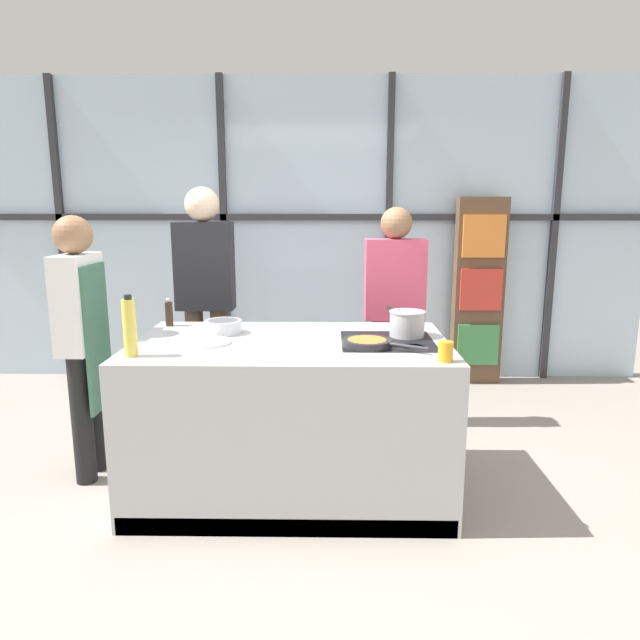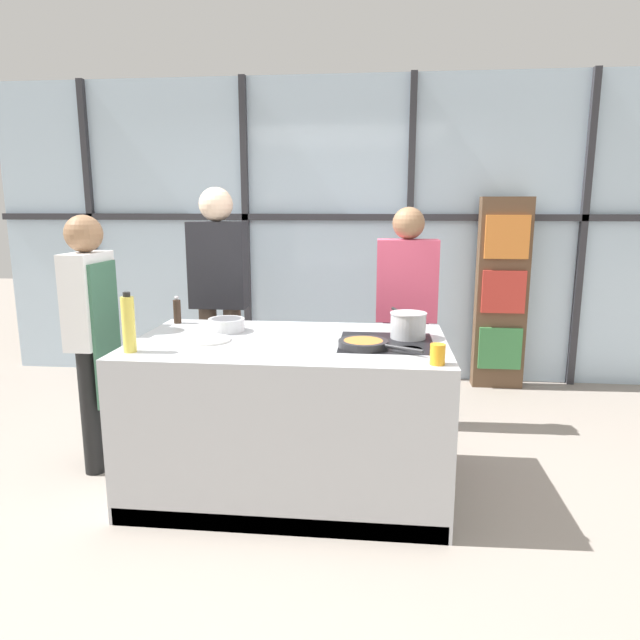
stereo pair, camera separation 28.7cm
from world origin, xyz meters
TOP-DOWN VIEW (x-y plane):
  - ground_plane at (0.00, 0.00)m, footprint 18.00×18.00m
  - back_window_wall at (0.00, 2.29)m, footprint 6.40×0.10m
  - bookshelf at (1.60, 2.11)m, footprint 0.45×0.19m
  - demo_island at (0.00, -0.00)m, footprint 1.77×1.04m
  - chef at (-1.25, 0.14)m, footprint 0.22×0.38m
  - spectator_far_left at (-0.70, 1.03)m, footprint 0.42×0.25m
  - spectator_center_left at (0.70, 1.03)m, footprint 0.44×0.23m
  - frying_pan at (0.43, -0.13)m, footprint 0.45×0.32m
  - saucepan at (0.67, 0.13)m, footprint 0.21×0.38m
  - white_plate at (-0.46, -0.07)m, footprint 0.26×0.26m
  - mixing_bowl at (-0.41, 0.18)m, footprint 0.22×0.22m
  - oil_bottle at (-0.79, -0.35)m, footprint 0.07×0.07m
  - pepper_grinder at (-0.80, 0.39)m, footprint 0.05×0.05m
  - juice_glass_near at (0.79, -0.42)m, footprint 0.07×0.07m

SIDE VIEW (x-z plane):
  - ground_plane at x=0.00m, z-range 0.00..0.00m
  - demo_island at x=0.00m, z-range 0.00..0.90m
  - bookshelf at x=1.60m, z-range 0.00..1.72m
  - white_plate at x=-0.46m, z-range 0.90..0.91m
  - chef at x=-1.25m, z-range 0.12..1.72m
  - frying_pan at x=0.43m, z-range 0.90..0.94m
  - spectator_center_left at x=0.70m, z-range 0.11..1.75m
  - mixing_bowl at x=-0.41m, z-range 0.90..0.98m
  - juice_glass_near at x=0.79m, z-range 0.90..1.00m
  - saucepan at x=0.67m, z-range 0.90..1.05m
  - pepper_grinder at x=-0.80m, z-range 0.89..1.07m
  - spectator_far_left at x=-0.70m, z-range 0.14..1.92m
  - oil_bottle at x=-0.79m, z-range 0.89..1.21m
  - back_window_wall at x=0.00m, z-range 0.00..2.80m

